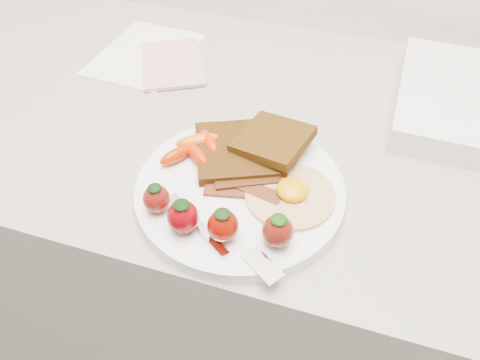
% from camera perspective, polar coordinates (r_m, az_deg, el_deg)
% --- Properties ---
extents(counter, '(2.00, 0.60, 0.90)m').
position_cam_1_polar(counter, '(1.07, 2.51, -11.94)').
color(counter, gray).
rests_on(counter, ground).
extents(plate, '(0.27, 0.27, 0.02)m').
position_cam_1_polar(plate, '(0.61, -0.00, -1.25)').
color(plate, white).
rests_on(plate, counter).
extents(toast_lower, '(0.15, 0.15, 0.01)m').
position_cam_1_polar(toast_lower, '(0.64, -0.17, 3.64)').
color(toast_lower, black).
rests_on(toast_lower, plate).
extents(toast_upper, '(0.11, 0.11, 0.02)m').
position_cam_1_polar(toast_upper, '(0.63, 4.04, 4.92)').
color(toast_upper, black).
rests_on(toast_upper, toast_lower).
extents(fried_egg, '(0.14, 0.14, 0.02)m').
position_cam_1_polar(fried_egg, '(0.59, 6.19, -1.66)').
color(fried_egg, beige).
rests_on(fried_egg, plate).
extents(bacon_strips, '(0.10, 0.07, 0.01)m').
position_cam_1_polar(bacon_strips, '(0.59, 0.66, -0.82)').
color(bacon_strips, '#3D1104').
rests_on(bacon_strips, plate).
extents(baby_carrots, '(0.08, 0.09, 0.02)m').
position_cam_1_polar(baby_carrots, '(0.64, -5.41, 3.99)').
color(baby_carrots, '#D5650C').
rests_on(baby_carrots, plate).
extents(strawberries, '(0.19, 0.05, 0.05)m').
position_cam_1_polar(strawberries, '(0.54, -3.48, -4.72)').
color(strawberries, maroon).
rests_on(strawberries, plate).
extents(fork, '(0.17, 0.09, 0.00)m').
position_cam_1_polar(fork, '(0.54, -1.71, -7.56)').
color(fork, silver).
rests_on(fork, plate).
extents(paper_sheet, '(0.17, 0.21, 0.00)m').
position_cam_1_polar(paper_sheet, '(0.90, -11.51, 14.84)').
color(paper_sheet, white).
rests_on(paper_sheet, counter).
extents(notepad, '(0.16, 0.18, 0.01)m').
position_cam_1_polar(notepad, '(0.86, -8.26, 13.89)').
color(notepad, '#D89BA5').
rests_on(notepad, paper_sheet).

